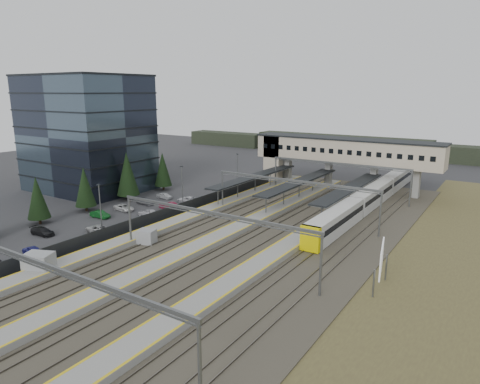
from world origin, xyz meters
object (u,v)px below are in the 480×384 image
Objects in this scene: office_building at (87,133)px; relay_cabin_far at (147,237)px; train at (372,196)px; billboard at (381,260)px; relay_cabin_near at (39,264)px; footbridge at (333,152)px.

office_building reaches higher than relay_cabin_far.
train is 35.13m from billboard.
office_building is at bearing 134.67° from relay_cabin_near.
footbridge is 0.71× the size of train.
relay_cabin_far is 0.07× the size of footbridge.
relay_cabin_near is 0.09× the size of footbridge.
billboard is (22.98, -44.57, -4.57)m from footbridge.
billboard is at bearing 27.63° from relay_cabin_near.
relay_cabin_near is 1.38× the size of relay_cabin_far.
train is (20.57, 37.27, 0.89)m from relay_cabin_far.
office_building is 41.45m from relay_cabin_far.
footbridge is 17.63m from train.
relay_cabin_far is at bearing -173.01° from billboard.
relay_cabin_far is at bearing 77.29° from relay_cabin_near.
office_building reaches higher than relay_cabin_near.
office_building is 0.43× the size of train.
office_building is 8.83× the size of relay_cabin_far.
relay_cabin_near is 38.94m from billboard.
relay_cabin_near is (32.23, -32.61, -10.88)m from office_building.
relay_cabin_far is 0.05× the size of train.
office_building is 0.60× the size of footbridge.
train is at bearing 61.11° from relay_cabin_far.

